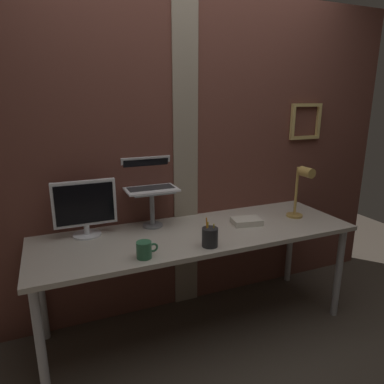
% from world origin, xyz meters
% --- Properties ---
extents(ground_plane, '(6.00, 6.00, 0.00)m').
position_xyz_m(ground_plane, '(0.00, 0.00, 0.00)').
color(ground_plane, '#4C4238').
extents(brick_wall_back, '(3.51, 0.16, 2.30)m').
position_xyz_m(brick_wall_back, '(0.00, 0.40, 1.15)').
color(brick_wall_back, brown).
rests_on(brick_wall_back, ground_plane).
extents(desk, '(2.13, 0.68, 0.72)m').
position_xyz_m(desk, '(-0.09, -0.00, 0.66)').
color(desk, beige).
rests_on(desk, ground_plane).
extents(monitor, '(0.39, 0.18, 0.37)m').
position_xyz_m(monitor, '(-0.78, 0.22, 0.92)').
color(monitor, white).
rests_on(monitor, desk).
extents(laptop_stand, '(0.28, 0.22, 0.26)m').
position_xyz_m(laptop_stand, '(-0.34, 0.22, 0.90)').
color(laptop_stand, gray).
rests_on(laptop_stand, desk).
extents(laptop, '(0.35, 0.28, 0.21)m').
position_xyz_m(laptop, '(-0.34, 0.28, 1.04)').
color(laptop, white).
rests_on(laptop, laptop_stand).
extents(desk_lamp, '(0.12, 0.20, 0.39)m').
position_xyz_m(desk_lamp, '(0.71, -0.05, 0.97)').
color(desk_lamp, tan).
rests_on(desk_lamp, desk).
extents(pen_cup, '(0.10, 0.10, 0.18)m').
position_xyz_m(pen_cup, '(-0.11, -0.24, 0.78)').
color(pen_cup, '#262628').
rests_on(pen_cup, desk).
extents(coffee_mug, '(0.12, 0.09, 0.10)m').
position_xyz_m(coffee_mug, '(-0.52, -0.24, 0.77)').
color(coffee_mug, '#33724C').
rests_on(coffee_mug, desk).
extents(paper_clutter_stack, '(0.22, 0.17, 0.04)m').
position_xyz_m(paper_clutter_stack, '(0.29, -0.00, 0.75)').
color(paper_clutter_stack, silver).
rests_on(paper_clutter_stack, desk).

